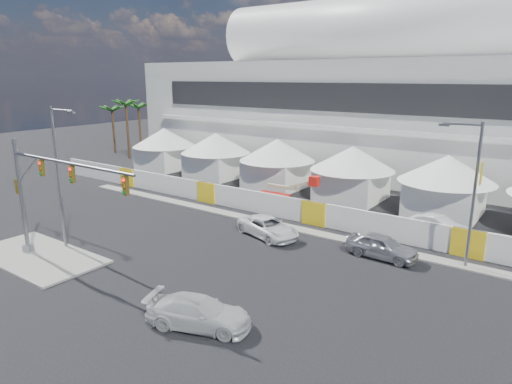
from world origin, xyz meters
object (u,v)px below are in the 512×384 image
Objects in this scene: streetlight_median at (60,169)px; pickup_near at (199,313)px; pickup_curb at (268,227)px; lot_car_a at (438,225)px; traffic_mast at (41,194)px; sedan_silver at (382,246)px; boom_lift at (279,196)px; streetlight_curb at (471,185)px.

pickup_near is at bearing -8.66° from streetlight_median.
pickup_curb is 13.47m from lot_car_a.
pickup_curb is 1.23× the size of lot_car_a.
traffic_mast is 2.67m from streetlight_median.
traffic_mast reaches higher than pickup_curb.
sedan_silver is 0.77× the size of boom_lift.
streetlight_median reaches higher than pickup_curb.
boom_lift is at bearing 100.79° from lot_car_a.
streetlight_median is (-19.08, -11.67, 5.07)m from sedan_silver.
lot_car_a is 0.69× the size of boom_lift.
lot_car_a is 0.36× the size of traffic_mast.
streetlight_median is at bearing 123.73° from sedan_silver.
pickup_curb is 1.03× the size of pickup_near.
streetlight_curb is (22.90, 15.41, 0.81)m from traffic_mast.
sedan_silver is 8.78m from pickup_curb.
boom_lift is (-14.87, -0.23, 0.14)m from lot_car_a.
pickup_curb is 15.70m from streetlight_median.
sedan_silver is 6.94m from streetlight_curb.
sedan_silver is 0.90× the size of pickup_curb.
pickup_curb is (-8.72, -1.06, -0.08)m from sedan_silver.
pickup_near is 0.83× the size of boom_lift.
streetlight_median reaches higher than boom_lift.
streetlight_curb is at bearing -49.83° from pickup_near.
boom_lift is (-17.91, 5.45, -4.62)m from streetlight_curb.
streetlight_median reaches higher than sedan_silver.
pickup_curb is 0.44× the size of traffic_mast.
streetlight_median is at bearing 152.75° from pickup_curb.
streetlight_median is 20.33m from boom_lift.
lot_car_a is 0.44× the size of streetlight_median.
lot_car_a is (10.55, 8.37, -0.03)m from pickup_curb.
sedan_silver is 0.49× the size of streetlight_median.
streetlight_curb reaches higher than pickup_curb.
streetlight_curb is 1.48× the size of boom_lift.
pickup_near is 18.58m from streetlight_curb.
traffic_mast reaches higher than boom_lift.
streetlight_curb reaches higher than pickup_near.
sedan_silver is 7.53m from lot_car_a.
lot_car_a is at bearing 118.22° from streetlight_curb.
pickup_near is 0.56× the size of streetlight_curb.
traffic_mast is (-13.95, 0.17, 3.91)m from pickup_near.
lot_car_a is 29.23m from traffic_mast.
pickup_near is 1.20× the size of lot_car_a.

